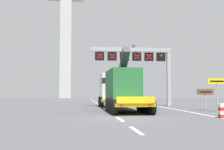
{
  "coord_description": "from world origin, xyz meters",
  "views": [
    {
      "loc": [
        -2.62,
        -18.18,
        1.66
      ],
      "look_at": [
        0.57,
        10.33,
        3.31
      ],
      "focal_mm": 46.22,
      "sensor_mm": 36.0,
      "label": 1
    }
  ],
  "objects_px": {
    "overhead_lane_gantry": "(141,59)",
    "tourist_info_sign_brown": "(205,94)",
    "exit_sign_yellow": "(217,86)",
    "bridge_pylon_distant": "(66,15)",
    "heavy_haul_truck_yellow": "(118,88)"
  },
  "relations": [
    {
      "from": "tourist_info_sign_brown",
      "to": "overhead_lane_gantry",
      "type": "bearing_deg",
      "value": 121.57
    },
    {
      "from": "exit_sign_yellow",
      "to": "heavy_haul_truck_yellow",
      "type": "bearing_deg",
      "value": 145.75
    },
    {
      "from": "exit_sign_yellow",
      "to": "tourist_info_sign_brown",
      "type": "height_order",
      "value": "exit_sign_yellow"
    },
    {
      "from": "overhead_lane_gantry",
      "to": "heavy_haul_truck_yellow",
      "type": "distance_m",
      "value": 6.12
    },
    {
      "from": "exit_sign_yellow",
      "to": "tourist_info_sign_brown",
      "type": "distance_m",
      "value": 2.28
    },
    {
      "from": "overhead_lane_gantry",
      "to": "exit_sign_yellow",
      "type": "bearing_deg",
      "value": -64.85
    },
    {
      "from": "overhead_lane_gantry",
      "to": "exit_sign_yellow",
      "type": "height_order",
      "value": "overhead_lane_gantry"
    },
    {
      "from": "exit_sign_yellow",
      "to": "bridge_pylon_distant",
      "type": "relative_size",
      "value": 0.07
    },
    {
      "from": "heavy_haul_truck_yellow",
      "to": "exit_sign_yellow",
      "type": "height_order",
      "value": "heavy_haul_truck_yellow"
    },
    {
      "from": "tourist_info_sign_brown",
      "to": "bridge_pylon_distant",
      "type": "relative_size",
      "value": 0.05
    },
    {
      "from": "heavy_haul_truck_yellow",
      "to": "exit_sign_yellow",
      "type": "relative_size",
      "value": 5.17
    },
    {
      "from": "overhead_lane_gantry",
      "to": "heavy_haul_truck_yellow",
      "type": "xyz_separation_m",
      "value": [
        -3.12,
        -4.12,
        -3.26
      ]
    },
    {
      "from": "exit_sign_yellow",
      "to": "bridge_pylon_distant",
      "type": "xyz_separation_m",
      "value": [
        -14.67,
        50.0,
        18.75
      ]
    },
    {
      "from": "overhead_lane_gantry",
      "to": "bridge_pylon_distant",
      "type": "height_order",
      "value": "bridge_pylon_distant"
    },
    {
      "from": "overhead_lane_gantry",
      "to": "tourist_info_sign_brown",
      "type": "xyz_separation_m",
      "value": [
        4.3,
        -7.0,
        -3.81
      ]
    }
  ]
}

